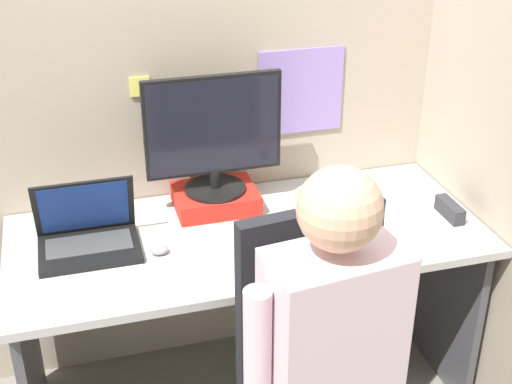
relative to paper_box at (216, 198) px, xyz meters
name	(u,v)px	position (x,y,z in m)	size (l,w,h in m)	color
cubicle_panel_back	(223,162)	(0.07, 0.17, 0.07)	(2.14, 0.05, 1.68)	tan
cubicle_panel_right	(478,186)	(0.91, -0.28, 0.06)	(0.04, 1.34, 1.68)	tan
desk	(248,274)	(0.07, -0.21, -0.21)	(1.64, 0.70, 0.74)	#B7B7B2
paper_box	(216,198)	(0.00, 0.00, 0.00)	(0.30, 0.23, 0.07)	red
monitor	(213,133)	(0.00, 0.00, 0.26)	(0.49, 0.22, 0.43)	black
laptop	(88,236)	(-0.47, -0.16, 0.01)	(0.33, 0.24, 0.24)	black
mouse	(160,250)	(-0.25, -0.26, -0.02)	(0.06, 0.04, 0.03)	gray
stapler	(450,210)	(0.79, -0.30, -0.01)	(0.04, 0.15, 0.06)	#2D2D33
carrot_toy	(337,254)	(0.30, -0.45, -0.02)	(0.04, 0.14, 0.04)	orange
person	(335,374)	(0.09, -0.98, -0.01)	(0.48, 0.44, 1.32)	brown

